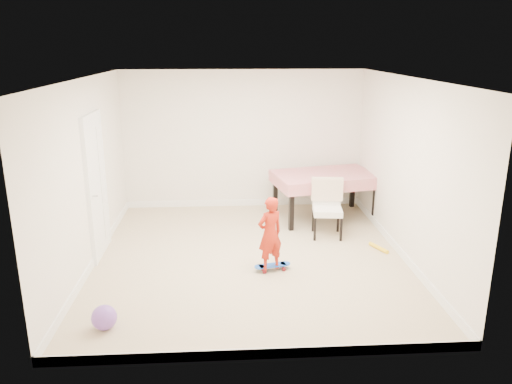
{
  "coord_description": "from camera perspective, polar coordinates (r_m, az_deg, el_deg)",
  "views": [
    {
      "loc": [
        -0.33,
        -6.8,
        3.03
      ],
      "look_at": [
        0.1,
        0.2,
        0.95
      ],
      "focal_mm": 35.0,
      "sensor_mm": 36.0,
      "label": 1
    }
  ],
  "objects": [
    {
      "name": "dining_chair",
      "position": [
        8.17,
        8.17,
        -1.9
      ],
      "size": [
        0.57,
        0.65,
        0.94
      ],
      "primitive_type": null,
      "rotation": [
        0.0,
        0.0,
        -0.1
      ],
      "color": "silver",
      "rests_on": "ground"
    },
    {
      "name": "wall_front",
      "position": [
        4.66,
        0.82,
        -5.23
      ],
      "size": [
        4.5,
        0.04,
        2.6
      ],
      "primitive_type": "cube",
      "color": "white",
      "rests_on": "ground"
    },
    {
      "name": "wall_back",
      "position": [
        9.45,
        -1.47,
        5.95
      ],
      "size": [
        4.5,
        0.04,
        2.6
      ],
      "primitive_type": "cube",
      "color": "white",
      "rests_on": "ground"
    },
    {
      "name": "baseboard_front",
      "position": [
        5.24,
        0.77,
        -17.96
      ],
      "size": [
        4.5,
        0.02,
        0.12
      ],
      "primitive_type": "cube",
      "color": "white",
      "rests_on": "ground"
    },
    {
      "name": "wall_right",
      "position": [
        7.47,
        16.65,
        2.43
      ],
      "size": [
        0.04,
        5.0,
        2.6
      ],
      "primitive_type": "cube",
      "color": "white",
      "rests_on": "ground"
    },
    {
      "name": "wall_left",
      "position": [
        7.27,
        -18.57,
        1.88
      ],
      "size": [
        0.04,
        5.0,
        2.6
      ],
      "primitive_type": "cube",
      "color": "white",
      "rests_on": "ground"
    },
    {
      "name": "ground",
      "position": [
        7.45,
        -0.68,
        -7.48
      ],
      "size": [
        5.0,
        5.0,
        0.0
      ],
      "primitive_type": "plane",
      "color": "tan",
      "rests_on": "ground"
    },
    {
      "name": "child",
      "position": [
        6.82,
        1.61,
        -5.07
      ],
      "size": [
        0.45,
        0.4,
        1.05
      ],
      "primitive_type": "imported",
      "rotation": [
        0.0,
        0.0,
        3.65
      ],
      "color": "red",
      "rests_on": "ground"
    },
    {
      "name": "ceiling",
      "position": [
        6.82,
        -0.75,
        12.74
      ],
      "size": [
        4.5,
        5.0,
        0.04
      ],
      "primitive_type": "cube",
      "color": "silver",
      "rests_on": "wall_back"
    },
    {
      "name": "balloon",
      "position": [
        5.9,
        -16.96,
        -13.56
      ],
      "size": [
        0.28,
        0.28,
        0.28
      ],
      "primitive_type": "sphere",
      "color": "purple",
      "rests_on": "ground"
    },
    {
      "name": "foam_toy",
      "position": [
        7.93,
        13.83,
        -6.2
      ],
      "size": [
        0.22,
        0.39,
        0.06
      ],
      "primitive_type": "cylinder",
      "rotation": [
        1.57,
        0.0,
        0.42
      ],
      "color": "yellow",
      "rests_on": "ground"
    },
    {
      "name": "door",
      "position": [
        7.61,
        -17.77,
        0.45
      ],
      "size": [
        0.11,
        0.94,
        2.11
      ],
      "primitive_type": "cube",
      "color": "white",
      "rests_on": "ground"
    },
    {
      "name": "baseboard_right",
      "position": [
        7.85,
        15.98,
        -6.38
      ],
      "size": [
        0.02,
        5.0,
        0.12
      ],
      "primitive_type": "cube",
      "color": "white",
      "rests_on": "ground"
    },
    {
      "name": "dining_table",
      "position": [
        9.06,
        7.79,
        -0.42
      ],
      "size": [
        1.95,
        1.44,
        0.83
      ],
      "primitive_type": null,
      "rotation": [
        0.0,
        0.0,
        0.21
      ],
      "color": "red",
      "rests_on": "ground"
    },
    {
      "name": "skateboard",
      "position": [
        7.05,
        1.89,
        -8.6
      ],
      "size": [
        0.55,
        0.3,
        0.08
      ],
      "primitive_type": null,
      "rotation": [
        0.0,
        0.0,
        0.23
      ],
      "color": "blue",
      "rests_on": "ground"
    },
    {
      "name": "baseboard_back",
      "position": [
        9.76,
        -1.42,
        -1.21
      ],
      "size": [
        4.5,
        0.02,
        0.12
      ],
      "primitive_type": "cube",
      "color": "white",
      "rests_on": "ground"
    },
    {
      "name": "baseboard_left",
      "position": [
        7.66,
        -17.8,
        -7.13
      ],
      "size": [
        0.02,
        5.0,
        0.12
      ],
      "primitive_type": "cube",
      "color": "white",
      "rests_on": "ground"
    }
  ]
}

